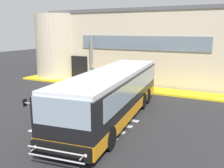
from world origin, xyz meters
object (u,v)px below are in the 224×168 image
(entry_support_column, at_px, (91,59))
(bus_main_foreground, at_px, (113,95))
(passenger_near_column, at_px, (93,74))
(safety_bollard_yellow, at_px, (122,86))
(passenger_by_doorway, at_px, (103,74))

(entry_support_column, distance_m, bus_main_foreground, 10.17)
(passenger_near_column, relative_size, safety_bollard_yellow, 1.86)
(entry_support_column, xyz_separation_m, bus_main_foreground, (6.26, -7.95, -0.96))
(entry_support_column, relative_size, passenger_near_column, 2.56)
(bus_main_foreground, relative_size, safety_bollard_yellow, 13.14)
(passenger_near_column, xyz_separation_m, passenger_by_doorway, (0.89, 0.22, -0.03))
(bus_main_foreground, bearing_deg, entry_support_column, 128.22)
(bus_main_foreground, height_order, passenger_by_doorway, bus_main_foreground)
(safety_bollard_yellow, bearing_deg, entry_support_column, 155.63)
(entry_support_column, xyz_separation_m, safety_bollard_yellow, (3.97, -1.80, -1.85))
(entry_support_column, height_order, safety_bollard_yellow, entry_support_column)
(passenger_near_column, height_order, safety_bollard_yellow, passenger_near_column)
(bus_main_foreground, bearing_deg, safety_bollard_yellow, 110.39)
(bus_main_foreground, xyz_separation_m, passenger_by_doorway, (-4.55, 7.10, -0.26))
(bus_main_foreground, xyz_separation_m, passenger_near_column, (-5.43, 6.88, -0.22))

